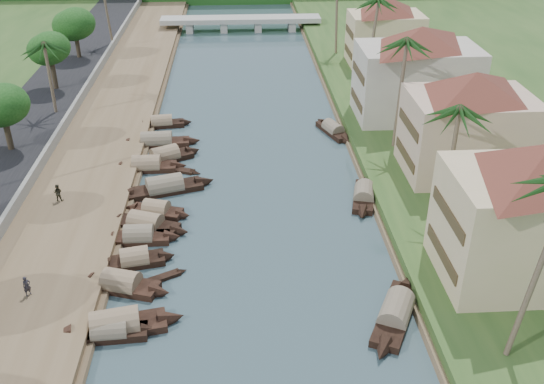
{
  "coord_description": "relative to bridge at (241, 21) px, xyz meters",
  "views": [
    {
      "loc": [
        -0.95,
        -35.94,
        27.56
      ],
      "look_at": [
        1.78,
        9.57,
        2.0
      ],
      "focal_mm": 40.0,
      "sensor_mm": 36.0,
      "label": 1
    }
  ],
  "objects": [
    {
      "name": "ground",
      "position": [
        -0.0,
        -72.0,
        -1.72
      ],
      "size": [
        220.0,
        220.0,
        0.0
      ],
      "primitive_type": "plane",
      "color": "#384E54",
      "rests_on": "ground"
    },
    {
      "name": "left_bank",
      "position": [
        -16.0,
        -52.0,
        -1.32
      ],
      "size": [
        10.0,
        180.0,
        0.8
      ],
      "primitive_type": "cube",
      "color": "brown",
      "rests_on": "ground"
    },
    {
      "name": "right_bank",
      "position": [
        19.0,
        -52.0,
        -1.12
      ],
      "size": [
        16.0,
        180.0,
        1.2
      ],
      "primitive_type": "cube",
      "color": "#294B1E",
      "rests_on": "ground"
    },
    {
      "name": "road",
      "position": [
        -24.5,
        -52.0,
        -1.02
      ],
      "size": [
        8.0,
        180.0,
        1.4
      ],
      "primitive_type": "cube",
      "color": "black",
      "rests_on": "ground"
    },
    {
      "name": "retaining_wall",
      "position": [
        -20.2,
        -52.0,
        -0.37
      ],
      "size": [
        0.4,
        180.0,
        1.1
      ],
      "primitive_type": "cube",
      "color": "gray",
      "rests_on": "left_bank"
    },
    {
      "name": "bridge",
      "position": [
        0.0,
        0.0,
        0.0
      ],
      "size": [
        28.0,
        4.0,
        2.4
      ],
      "color": "#A7A89D",
      "rests_on": "ground"
    },
    {
      "name": "building_near",
      "position": [
        18.99,
        -74.0,
        4.66
      ],
      "size": [
        14.85,
        14.85,
        10.2
      ],
      "color": "beige",
      "rests_on": "right_bank"
    },
    {
      "name": "building_mid",
      "position": [
        19.99,
        -58.0,
        4.41
      ],
      "size": [
        14.11,
        14.11,
        9.7
      ],
      "color": "tan",
      "rests_on": "right_bank"
    },
    {
      "name": "building_far",
      "position": [
        18.99,
        -44.0,
        4.66
      ],
      "size": [
        15.59,
        15.59,
        10.2
      ],
      "color": "beige",
      "rests_on": "right_bank"
    },
    {
      "name": "building_distant",
      "position": [
        19.99,
        -24.0,
        4.16
      ],
      "size": [
        12.62,
        12.62,
        9.2
      ],
      "color": "beige",
      "rests_on": "right_bank"
    },
    {
      "name": "sampan_2",
      "position": [
        -9.4,
        -77.01,
        -1.3
      ],
      "size": [
        9.42,
        3.58,
        2.41
      ],
      "rotation": [
        0.0,
        0.0,
        0.19
      ],
      "color": "black",
      "rests_on": "ground"
    },
    {
      "name": "sampan_3",
      "position": [
        -9.67,
        -77.57,
        -1.32
      ],
      "size": [
        6.79,
        1.81,
        1.86
      ],
      "rotation": [
        0.0,
        0.0,
        0.06
      ],
      "color": "black",
      "rests_on": "ground"
    },
    {
      "name": "sampan_4",
      "position": [
        -9.71,
        -72.56,
        -1.31
      ],
      "size": [
        7.79,
        3.88,
        2.18
      ],
      "rotation": [
        0.0,
        0.0,
        -0.3
      ],
      "color": "black",
      "rests_on": "ground"
    },
    {
      "name": "sampan_5",
      "position": [
        -9.15,
        -69.58,
        -1.31
      ],
      "size": [
        6.47,
        2.77,
        2.04
      ],
      "rotation": [
        0.0,
        0.0,
        0.2
      ],
      "color": "black",
      "rests_on": "ground"
    },
    {
      "name": "sampan_6",
      "position": [
        -9.25,
        -66.39,
        -1.31
      ],
      "size": [
        6.89,
        1.84,
        2.08
      ],
      "rotation": [
        0.0,
        0.0,
        -0.0
      ],
      "color": "black",
      "rests_on": "ground"
    },
    {
      "name": "sampan_7",
      "position": [
        -8.95,
        -64.47,
        -1.31
      ],
      "size": [
        8.05,
        4.36,
        2.14
      ],
      "rotation": [
        0.0,
        0.0,
        -0.36
      ],
      "color": "black",
      "rests_on": "ground"
    },
    {
      "name": "sampan_8",
      "position": [
        -8.28,
        -62.33,
        -1.31
      ],
      "size": [
        6.48,
        3.26,
        2.0
      ],
      "rotation": [
        0.0,
        0.0,
        -0.29
      ],
      "color": "black",
      "rests_on": "ground"
    },
    {
      "name": "sampan_9",
      "position": [
        -7.94,
        -58.21,
        -1.3
      ],
      "size": [
        9.79,
        4.7,
        2.41
      ],
      "rotation": [
        0.0,
        0.0,
        0.31
      ],
      "color": "black",
      "rests_on": "ground"
    },
    {
      "name": "sampan_10",
      "position": [
        -10.17,
        -53.61,
        -1.31
      ],
      "size": [
        8.11,
        2.01,
        2.23
      ],
      "rotation": [
        0.0,
        0.0,
        0.01
      ],
      "color": "black",
      "rests_on": "ground"
    },
    {
      "name": "sampan_11",
      "position": [
        -8.53,
        -51.64,
        -1.3
      ],
      "size": [
        7.86,
        5.22,
        2.28
      ],
      "rotation": [
        0.0,
        0.0,
        0.48
      ],
      "color": "black",
      "rests_on": "ground"
    },
    {
      "name": "sampan_12",
      "position": [
        -9.78,
        -47.81,
        -1.31
      ],
      "size": [
        9.67,
        2.24,
        2.27
      ],
      "rotation": [
        0.0,
        0.0,
        0.05
      ],
      "color": "black",
      "rests_on": "ground"
    },
    {
      "name": "sampan_13",
      "position": [
        -9.75,
        -42.68,
        -1.31
      ],
      "size": [
        7.21,
        2.36,
        1.98
      ],
      "rotation": [
        0.0,
        0.0,
        0.13
      ],
      "color": "black",
      "rests_on": "ground"
    },
    {
      "name": "sampan_14",
      "position": [
        9.3,
        -76.85,
        -1.3
      ],
      "size": [
        5.78,
        9.34,
        2.3
      ],
      "rotation": [
        0.0,
        0.0,
        1.11
      ],
      "color": "black",
      "rests_on": "ground"
    },
    {
      "name": "sampan_15",
      "position": [
        10.25,
        -60.77,
        -1.31
      ],
      "size": [
        3.42,
        8.07,
        2.13
      ],
      "rotation": [
        0.0,
        0.0,
        1.34
      ],
      "color": "black",
      "rests_on": "ground"
    },
    {
      "name": "sampan_16",
      "position": [
        9.64,
        -45.8,
        -1.32
      ],
      "size": [
        4.0,
        7.66,
        1.91
      ],
      "rotation": [
        0.0,
        0.0,
        1.93
      ],
      "color": "black",
      "rests_on": "ground"
    },
    {
      "name": "canoe_1",
      "position": [
        -7.03,
        -71.63,
        -1.62
      ],
      "size": [
        4.08,
        2.6,
        0.69
      ],
      "rotation": [
        0.0,
        0.0,
        0.49
      ],
      "color": "black",
      "rests_on": "ground"
    },
    {
      "name": "canoe_2",
      "position": [
        -7.53,
        -53.84,
        -1.62
      ],
      "size": [
        5.92,
        3.13,
        0.88
      ],
      "rotation": [
        0.0,
        0.0,
        -0.39
      ],
      "color": "black",
      "rests_on": "ground"
    },
    {
      "name": "palm_1",
      "position": [
        16.0,
        -65.42,
        8.59
      ],
      "size": [
        3.2,
        3.2,
        10.88
      ],
      "color": "#6E5E49",
      "rests_on": "ground"
    },
    {
      "name": "palm_2",
      "position": [
        15.0,
        -51.99,
        10.15
      ],
      "size": [
        3.2,
        3.2,
        12.5
      ],
      "color": "#6E5E49",
      "rests_on": "ground"
    },
    {
      "name": "palm_3",
      "position": [
        16.0,
        -33.1,
        10.07
      ],
      "size": [
        3.2,
        3.2,
        12.41
      ],
      "color": "#6E5E49",
      "rests_on": "ground"
    },
    {
      "name": "palm_6",
      "position": [
        -22.0,
        -40.88,
        7.46
      ],
      "size": [
        3.2,
        3.2,
        9.5
      ],
      "color": "#6E5E49",
      "rests_on": "ground"
    },
    {
      "name": "tree_3",
      "position": [
        -24.0,
        -50.83,
        4.28
      ],
      "size": [
        4.93,
        4.93,
        6.7
      ],
      "color": "#3F3224",
      "rests_on": "ground"
    },
    {
      "name": "tree_4",
      "position": [
        -24.0,
        -32.64,
        4.71
      ],
      "size": [
        4.67,
        4.67,
        7.04
      ],
      "color": "#3F3224",
      "rests_on": "ground"
    },
    {
      "name": "tree_5",
      "position": [
        -24.0,
        -19.14,
        4.39
      ],
      "size": [
        5.35,
        5.35,
        6.97
      ],
      "color": "#3F3224",
      "rests_on": "ground"
    },
    {
      "name": "tree_6",
      "position": [
        24.0,
        -43.51,
        4.85
      ],
      "size": [
        4.72,
        4.72,
        7.41
      ],
      "color": "#3F3224",
      "rests_on": "ground"
    },
    {
      "name": "person_near",
      "position": [
        -15.81,
        -73.86,
        -0.16
      ],
      "size": [
        0.65,
        0.65,
        1.52
      ],
      "primitive_type": "imported",
      "rotation": [
        0.0,
        0.0,
        0.78
      ],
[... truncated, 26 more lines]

